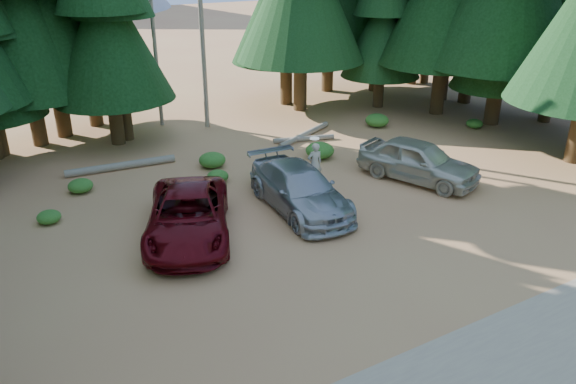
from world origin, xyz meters
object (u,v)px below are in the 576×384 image
Objects in this scene: log_left at (121,166)px; silver_minivan_center at (300,189)px; red_pickup at (188,216)px; log_right at (304,135)px; log_mid at (304,139)px; frisbee_player at (315,164)px; silver_minivan_right at (418,160)px.

silver_minivan_center is at bearing -52.33° from log_left.
red_pickup is 1.04× the size of silver_minivan_center.
log_left reaches higher than log_right.
silver_minivan_center reaches higher than log_right.
log_left is 1.51× the size of log_mid.
log_left is (-6.02, 6.00, -0.95)m from frisbee_player.
silver_minivan_center is 5.61m from silver_minivan_right.
silver_minivan_right is (5.61, -0.02, 0.06)m from silver_minivan_center.
frisbee_player reaches higher than log_mid.
silver_minivan_right is at bearing -61.95° from log_mid.
frisbee_player is (5.67, 1.25, 0.33)m from red_pickup.
silver_minivan_center is at bearing -106.78° from log_mid.
silver_minivan_right is 7.19m from log_right.
silver_minivan_center is (4.27, 0.03, 0.01)m from red_pickup.
silver_minivan_right reaches higher than log_right.
red_pickup is 5.81m from frisbee_player.
red_pickup is 3.00× the size of frisbee_player.
red_pickup is 1.84× the size of log_mid.
silver_minivan_center is at bearing 48.01° from frisbee_player.
silver_minivan_center is 1.09× the size of silver_minivan_right.
log_left is 1.05× the size of log_right.
log_mid is (4.18, 6.55, -0.66)m from silver_minivan_center.
red_pickup is 1.28× the size of log_right.
log_mid is at bearing 0.74° from log_left.
log_mid is (2.78, 5.34, -0.98)m from frisbee_player.
silver_minivan_right reaches higher than red_pickup.
frisbee_player reaches higher than silver_minivan_center.
silver_minivan_right is 1.13× the size of log_right.
log_mid is at bearing -151.06° from log_right.
silver_minivan_right reaches higher than log_left.
silver_minivan_right is at bearing -108.33° from log_right.
silver_minivan_right is 6.76m from log_mid.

